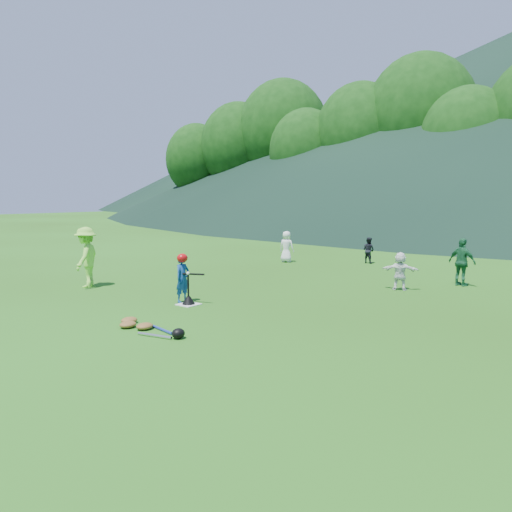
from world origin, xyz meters
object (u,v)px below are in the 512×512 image
at_px(batting_tee, 188,299).
at_px(equipment_pile, 144,326).
at_px(fielder_d, 400,271).
at_px(batter_child, 183,279).
at_px(fielder_b, 368,250).
at_px(home_plate, 189,304).
at_px(fielder_a, 286,247).
at_px(adult_coach, 86,257).
at_px(fielder_c, 462,262).

relative_size(batting_tee, equipment_pile, 0.38).
distance_m(batting_tee, equipment_pile, 2.21).
height_order(fielder_d, batting_tee, fielder_d).
xyz_separation_m(batter_child, equipment_pile, (1.22, -2.13, -0.50)).
bearing_deg(fielder_b, equipment_pile, 103.24).
bearing_deg(home_plate, fielder_a, 108.59).
bearing_deg(batting_tee, fielder_b, 89.74).
bearing_deg(equipment_pile, fielder_a, 109.82).
height_order(batting_tee, equipment_pile, batting_tee).
xyz_separation_m(adult_coach, fielder_c, (8.04, 6.61, -0.16)).
height_order(fielder_b, batting_tee, fielder_b).
bearing_deg(fielder_b, fielder_d, 133.69).
bearing_deg(fielder_c, equipment_pile, 83.04).
bearing_deg(fielder_a, fielder_b, -156.10).
xyz_separation_m(fielder_a, fielder_d, (5.60, -2.71, -0.08)).
height_order(fielder_a, fielder_d, fielder_a).
distance_m(batter_child, fielder_a, 7.72).
bearing_deg(fielder_b, fielder_c, 155.62).
xyz_separation_m(fielder_a, batting_tee, (2.52, -7.51, -0.46)).
distance_m(batter_child, equipment_pile, 2.51).
distance_m(fielder_a, equipment_pile, 10.14).
height_order(adult_coach, fielder_c, adult_coach).
relative_size(fielder_a, fielder_c, 0.88).
bearing_deg(fielder_a, home_plate, 99.75).
height_order(home_plate, fielder_a, fielder_a).
relative_size(fielder_c, equipment_pile, 0.75).
bearing_deg(batter_child, fielder_a, 13.45).
xyz_separation_m(adult_coach, fielder_a, (1.33, 7.66, -0.24)).
relative_size(adult_coach, fielder_d, 1.62).
relative_size(home_plate, fielder_a, 0.38).
relative_size(home_plate, fielder_b, 0.46).
bearing_deg(equipment_pile, fielder_b, 94.44).
relative_size(fielder_b, equipment_pile, 0.54).
bearing_deg(batter_child, batting_tee, -113.91).
xyz_separation_m(fielder_d, batting_tee, (-3.08, -4.80, -0.38)).
bearing_deg(equipment_pile, batter_child, 119.74).
bearing_deg(fielder_d, fielder_a, -46.46).
bearing_deg(equipment_pile, fielder_c, 68.84).
relative_size(batter_child, fielder_b, 1.17).
distance_m(fielder_a, fielder_c, 6.79).
distance_m(fielder_d, equipment_pile, 7.17).
distance_m(batter_child, batting_tee, 0.55).
bearing_deg(fielder_c, fielder_d, 70.32).
relative_size(home_plate, batter_child, 0.40).
xyz_separation_m(batter_child, fielder_d, (3.39, 4.68, -0.06)).
xyz_separation_m(home_plate, batter_child, (-0.31, 0.12, 0.56)).
height_order(fielder_b, equipment_pile, fielder_b).
height_order(fielder_c, equipment_pile, fielder_c).
relative_size(fielder_d, batting_tee, 1.50).
bearing_deg(adult_coach, fielder_d, 89.50).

